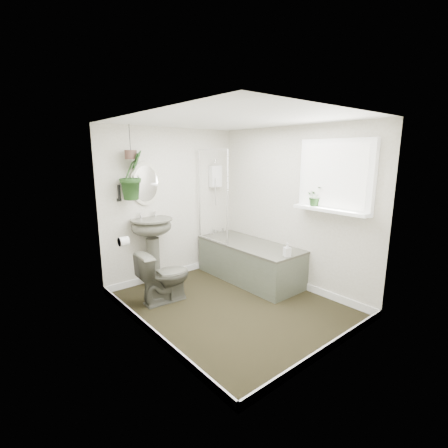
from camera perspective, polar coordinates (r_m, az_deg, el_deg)
floor at (r=4.35m, az=1.30°, el=-14.12°), size 2.30×2.80×0.02m
ceiling at (r=3.91m, az=1.48°, el=17.97°), size 2.30×2.80×0.02m
wall_back at (r=5.10m, az=-9.10°, el=3.43°), size 2.30×0.02×2.30m
wall_front at (r=3.08m, az=18.93°, el=-2.97°), size 2.30×0.02×2.30m
wall_left at (r=3.34m, az=-13.81°, el=-1.47°), size 0.02×2.80×2.30m
wall_right at (r=4.80m, az=11.90°, el=2.77°), size 0.02×2.80×2.30m
skirting at (r=4.32m, az=1.31°, el=-13.41°), size 2.30×2.80×0.10m
bathtub at (r=5.07m, az=4.46°, el=-6.51°), size 0.72×1.72×0.58m
bath_screen at (r=5.00m, az=-2.01°, el=4.91°), size 0.04×0.72×1.40m
shower_box at (r=5.45m, az=-1.54°, el=8.38°), size 0.20×0.10×0.35m
oval_mirror at (r=4.81m, az=-13.64°, el=6.92°), size 0.46×0.03×0.62m
wall_sconce at (r=4.65m, az=-17.95°, el=5.25°), size 0.04×0.04×0.22m
toilet_roll_holder at (r=4.05m, az=-17.25°, el=-2.92°), size 0.11×0.11×0.11m
window_recess at (r=4.28m, az=19.00°, el=7.98°), size 0.08×1.00×0.90m
window_sill at (r=4.27m, az=18.12°, el=2.35°), size 0.18×1.00×0.04m
window_blinds at (r=4.25m, az=18.68°, el=7.97°), size 0.01×0.86×0.76m
toilet at (r=4.38m, az=-10.44°, el=-9.01°), size 0.71×0.43×0.69m
pedestal_sink at (r=4.88m, az=-12.37°, el=-4.81°), size 0.67×0.60×1.02m
sill_plant at (r=4.41m, az=15.77°, el=4.75°), size 0.29×0.28×0.26m
hanging_plant at (r=4.58m, az=-15.88°, el=8.27°), size 0.45×0.42×0.66m
soap_bottle at (r=4.40m, az=11.05°, el=-4.46°), size 0.11×0.11×0.19m
hanging_pot at (r=4.57m, az=-16.08°, el=11.64°), size 0.16×0.16×0.12m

